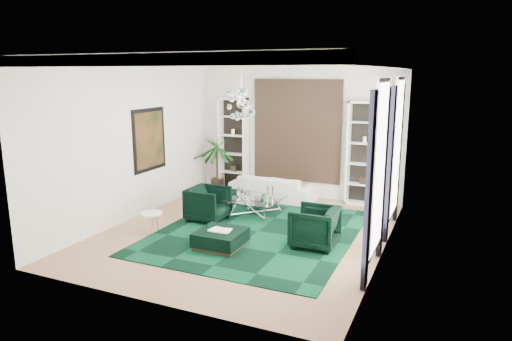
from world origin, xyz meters
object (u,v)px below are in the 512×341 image
at_px(side_table, 152,223).
at_px(palm, 217,155).
at_px(coffee_table, 255,207).
at_px(ottoman_side, 220,198).
at_px(ottoman_front, 221,239).
at_px(armchair_right, 315,227).
at_px(armchair_left, 208,204).
at_px(sofa, 273,188).

height_order(side_table, palm, palm).
relative_size(coffee_table, ottoman_side, 1.59).
xyz_separation_m(ottoman_side, ottoman_front, (1.51, -2.81, 0.00)).
bearing_deg(armchair_right, coffee_table, -126.25).
relative_size(armchair_left, ottoman_front, 1.00).
height_order(sofa, coffee_table, sofa).
distance_m(sofa, ottoman_side, 1.53).
bearing_deg(coffee_table, ottoman_front, -84.25).
relative_size(side_table, palm, 0.22).
relative_size(ottoman_front, side_table, 1.88).
relative_size(sofa, ottoman_side, 2.95).
xyz_separation_m(sofa, armchair_right, (2.10, -2.97, 0.08)).
relative_size(ottoman_side, palm, 0.36).
bearing_deg(armchair_right, ottoman_side, -121.23).
relative_size(coffee_table, side_table, 2.62).
relative_size(sofa, ottoman_front, 2.59).
relative_size(armchair_right, palm, 0.42).
bearing_deg(ottoman_side, sofa, 40.82).
bearing_deg(ottoman_side, side_table, -96.14).
xyz_separation_m(ottoman_front, palm, (-2.32, 4.13, 0.91)).
distance_m(armchair_left, ottoman_side, 1.43).
distance_m(armchair_right, side_table, 3.62).
bearing_deg(ottoman_front, armchair_right, 25.59).
distance_m(ottoman_front, palm, 4.83).
bearing_deg(armchair_left, palm, 24.18).
distance_m(coffee_table, side_table, 2.66).
bearing_deg(sofa, ottoman_front, 95.37).
xyz_separation_m(sofa, coffee_table, (0.13, -1.52, -0.13)).
bearing_deg(ottoman_side, ottoman_front, -61.72).
xyz_separation_m(sofa, palm, (-1.96, 0.33, 0.75)).
bearing_deg(coffee_table, armchair_left, -136.90).
height_order(armchair_right, coffee_table, armchair_right).
relative_size(armchair_left, armchair_right, 0.98).
bearing_deg(coffee_table, ottoman_side, 157.68).
height_order(armchair_right, ottoman_front, armchair_right).
bearing_deg(ottoman_front, palm, 119.29).
relative_size(armchair_right, side_table, 1.90).
xyz_separation_m(armchair_right, coffee_table, (-1.97, 1.45, -0.20)).
bearing_deg(armchair_right, armchair_left, -102.20).
bearing_deg(armchair_left, coffee_table, -46.90).
distance_m(coffee_table, ottoman_side, 1.38).
bearing_deg(palm, coffee_table, -41.57).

